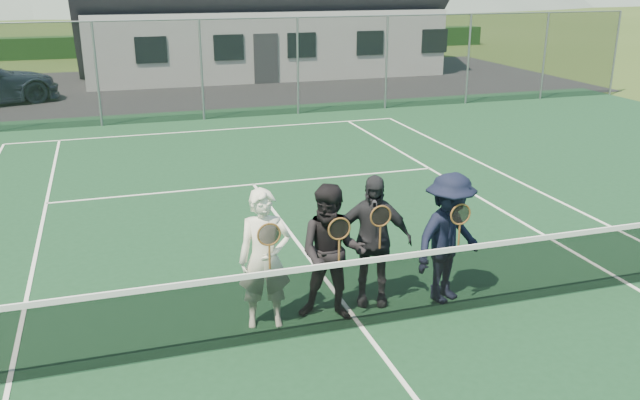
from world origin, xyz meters
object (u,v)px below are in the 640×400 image
Objects in this scene: tennis_net at (362,290)px; player_d at (448,238)px; player_a at (265,259)px; player_b at (332,253)px; player_c at (372,240)px.

player_d is (1.37, 0.39, 0.38)m from tennis_net.
player_b is (0.85, -0.07, -0.00)m from player_a.
player_c is at bearing 22.20° from player_b.
player_c is (0.37, 0.64, 0.38)m from tennis_net.
player_c reaches higher than tennis_net.
player_c is at bearing 59.55° from tennis_net.
player_c is (0.65, 0.26, 0.00)m from player_b.
player_c is 1.03m from player_d.
player_c is at bearing 7.23° from player_a.
tennis_net is 1.48m from player_d.
player_a reaches higher than tennis_net.
tennis_net is 0.60m from player_b.
player_d is at bearing 15.91° from tennis_net.
player_a is 1.00× the size of player_d.
tennis_net is 6.49× the size of player_b.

